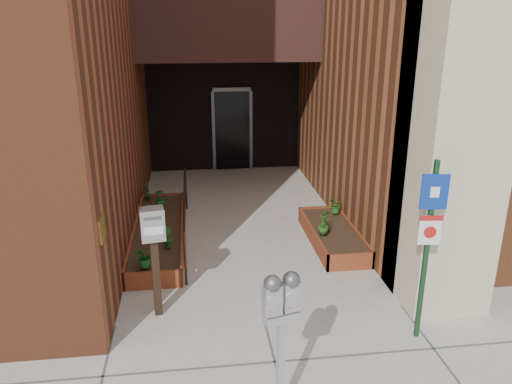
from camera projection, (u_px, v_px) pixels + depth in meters
name	position (u px, v px, depth m)	size (l,w,h in m)	color
ground	(263.00, 315.00, 6.89)	(80.00, 80.00, 0.00)	#9E9991
planter_left	(159.00, 234.00, 9.19)	(0.90, 3.60, 0.30)	brown
planter_right	(333.00, 236.00, 9.10)	(0.80, 2.20, 0.30)	brown
handrail	(185.00, 202.00, 9.00)	(0.04, 3.34, 0.90)	black
parking_meter	(281.00, 309.00, 4.72)	(0.38, 0.22, 1.65)	#AFAFB1
sign_post	(429.00, 233.00, 5.96)	(0.32, 0.09, 2.36)	#14371B
payment_dropbox	(153.00, 239.00, 6.57)	(0.34, 0.28, 1.57)	black
shrub_left_a	(144.00, 256.00, 7.56)	(0.32, 0.32, 0.36)	#18551D
shrub_left_b	(167.00, 237.00, 8.23)	(0.18, 0.18, 0.33)	#17531B
shrub_left_c	(160.00, 198.00, 9.99)	(0.20, 0.20, 0.37)	#175018
shrub_left_d	(147.00, 190.00, 10.41)	(0.21, 0.21, 0.40)	#214F16
shrub_right_a	(324.00, 225.00, 8.73)	(0.19, 0.19, 0.35)	#244F16
shrub_right_b	(326.00, 219.00, 8.93)	(0.20, 0.20, 0.37)	#225F1B
shrub_right_c	(336.00, 205.00, 9.67)	(0.29, 0.29, 0.32)	#28631C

